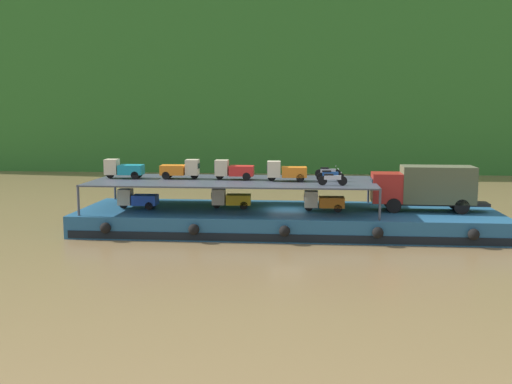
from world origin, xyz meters
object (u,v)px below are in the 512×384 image
mini_truck_upper_stern (123,169)px  motorcycle_upper_stbd (328,172)px  mini_truck_lower_stern (137,199)px  mini_truck_lower_aft (231,199)px  motorcycle_upper_centre (330,175)px  cargo_barge (287,220)px  mini_truck_upper_mid (181,169)px  covered_lorry (426,187)px  motorcycle_upper_port (332,179)px  mini_truck_upper_bow (286,171)px  mini_truck_upper_fore (234,170)px  mini_truck_lower_mid (323,201)px

mini_truck_upper_stern → motorcycle_upper_stbd: bearing=6.6°
mini_truck_lower_stern → mini_truck_lower_aft: (6.51, 0.73, 0.00)m
mini_truck_upper_stern → motorcycle_upper_centre: (14.73, -0.60, -0.26)m
cargo_barge → mini_truck_upper_mid: (-7.65, 0.72, 3.44)m
motorcycle_upper_stbd → covered_lorry: bearing=-18.0°
cargo_barge → mini_truck_lower_aft: (-4.00, 0.19, 1.44)m
mini_truck_lower_stern → motorcycle_upper_port: 13.72m
mini_truck_lower_stern → mini_truck_upper_bow: (10.41, 0.48, 2.00)m
mini_truck_upper_bow → motorcycle_upper_stbd: mini_truck_upper_bow is taller
mini_truck_upper_fore → mini_truck_upper_mid: bearing=177.4°
mini_truck_lower_stern → mini_truck_lower_aft: bearing=6.4°
mini_truck_lower_aft → motorcycle_upper_stbd: size_ratio=1.47×
mini_truck_upper_fore → covered_lorry: bearing=-1.6°
covered_lorry → mini_truck_lower_mid: 7.04m
covered_lorry → motorcycle_upper_stbd: size_ratio=4.15×
cargo_barge → mini_truck_lower_aft: bearing=177.3°
mini_truck_upper_fore → motorcycle_upper_port: bearing=-22.3°
mini_truck_upper_stern → mini_truck_upper_mid: bearing=1.2°
mini_truck_lower_mid → mini_truck_upper_stern: 14.48m
mini_truck_upper_bow → motorcycle_upper_port: size_ratio=1.47×
mini_truck_lower_mid → mini_truck_upper_mid: (-10.13, 1.19, 2.00)m
mini_truck_upper_fore → motorcycle_upper_port: 7.37m
mini_truck_lower_mid → motorcycle_upper_centre: bearing=48.5°
mini_truck_lower_stern → mini_truck_upper_fore: (6.69, 1.09, 2.00)m
mini_truck_upper_stern → mini_truck_lower_mid: bearing=-4.4°
mini_truck_lower_mid → mini_truck_upper_bow: 3.29m
motorcycle_upper_centre → motorcycle_upper_stbd: 2.29m
cargo_barge → covered_lorry: 9.73m
mini_truck_upper_stern → motorcycle_upper_port: bearing=-11.0°
mini_truck_lower_stern → motorcycle_upper_port: size_ratio=1.45×
mini_truck_lower_mid → motorcycle_upper_port: motorcycle_upper_port is taller
mini_truck_upper_mid → motorcycle_upper_stbd: 10.62m
mini_truck_lower_stern → mini_truck_lower_mid: 12.99m
mini_truck_upper_mid → motorcycle_upper_centre: size_ratio=1.46×
motorcycle_upper_centre → mini_truck_lower_stern: bearing=-177.6°
mini_truck_lower_aft → mini_truck_upper_stern: (-7.81, 0.44, 2.00)m
covered_lorry → motorcycle_upper_centre: size_ratio=4.15×
mini_truck_lower_stern → mini_truck_lower_aft: size_ratio=0.99×
mini_truck_lower_aft → mini_truck_upper_bow: size_ratio=1.00×
mini_truck_upper_mid → mini_truck_upper_bow: 7.59m
covered_lorry → mini_truck_lower_aft: covered_lorry is taller
cargo_barge → mini_truck_lower_stern: size_ratio=10.43×
mini_truck_upper_mid → motorcycle_upper_port: size_ratio=1.45×
mini_truck_lower_aft → mini_truck_upper_bow: 4.39m
covered_lorry → mini_truck_lower_mid: size_ratio=2.85×
mini_truck_lower_stern → mini_truck_lower_aft: same height
mini_truck_lower_aft → covered_lorry: bearing=-0.0°
mini_truck_upper_stern → cargo_barge: bearing=-3.1°
mini_truck_lower_aft → mini_truck_lower_mid: same height
motorcycle_upper_stbd → mini_truck_lower_aft: bearing=-162.7°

